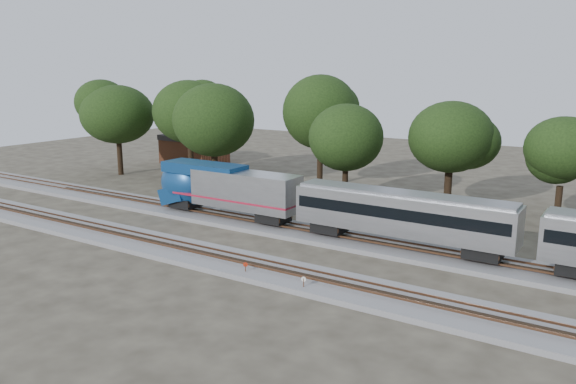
{
  "coord_description": "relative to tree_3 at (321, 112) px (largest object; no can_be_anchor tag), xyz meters",
  "views": [
    {
      "loc": [
        26.26,
        -36.46,
        14.79
      ],
      "look_at": [
        -0.13,
        5.0,
        4.05
      ],
      "focal_mm": 35.0,
      "sensor_mm": 36.0,
      "label": 1
    }
  ],
  "objects": [
    {
      "name": "track_near",
      "position": [
        8.03,
        -28.95,
        -9.41
      ],
      "size": [
        160.0,
        5.0,
        0.73
      ],
      "color": "slate",
      "rests_on": "ground"
    },
    {
      "name": "tree_1",
      "position": [
        -17.91,
        -4.28,
        -0.42
      ],
      "size": [
        9.36,
        9.36,
        13.2
      ],
      "color": "black",
      "rests_on": "ground"
    },
    {
      "name": "tree_0",
      "position": [
        -28.71,
        -7.29,
        -1.0
      ],
      "size": [
        8.77,
        8.77,
        12.36
      ],
      "color": "black",
      "rests_on": "ground"
    },
    {
      "name": "tree_5",
      "position": [
        17.27,
        -2.91,
        -1.73
      ],
      "size": [
        8.04,
        8.04,
        11.33
      ],
      "color": "black",
      "rests_on": "ground"
    },
    {
      "name": "ground",
      "position": [
        8.03,
        -24.95,
        -9.62
      ],
      "size": [
        160.0,
        160.0,
        0.0
      ],
      "primitive_type": "plane",
      "color": "#383328",
      "rests_on": "ground"
    },
    {
      "name": "switch_lever",
      "position": [
        12.62,
        -30.57,
        -9.47
      ],
      "size": [
        0.55,
        0.39,
        0.3
      ],
      "primitive_type": "cube",
      "rotation": [
        0.0,
        0.0,
        0.19
      ],
      "color": "#512D19",
      "rests_on": "ground"
    },
    {
      "name": "tree_4",
      "position": [
        6.99,
        -6.76,
        -2.06
      ],
      "size": [
        7.7,
        7.7,
        10.86
      ],
      "color": "black",
      "rests_on": "ground"
    },
    {
      "name": "switch_stand_red",
      "position": [
        10.88,
        -30.42,
        -8.92
      ],
      "size": [
        0.33,
        0.17,
        1.09
      ],
      "rotation": [
        0.0,
        0.0,
        0.42
      ],
      "color": "#512D19",
      "rests_on": "ground"
    },
    {
      "name": "switch_stand_white",
      "position": [
        15.98,
        -30.69,
        -8.9
      ],
      "size": [
        0.36,
        0.09,
        1.12
      ],
      "rotation": [
        0.0,
        0.0,
        0.17
      ],
      "color": "#512D19",
      "rests_on": "ground"
    },
    {
      "name": "brick_building",
      "position": [
        -26.58,
        6.09,
        -7.3
      ],
      "size": [
        9.86,
        7.15,
        4.61
      ],
      "rotation": [
        0.0,
        0.0,
        -0.04
      ],
      "color": "brown",
      "rests_on": "ground"
    },
    {
      "name": "tree_6",
      "position": [
        28.21,
        -4.64,
        -1.91
      ],
      "size": [
        7.86,
        7.86,
        11.08
      ],
      "color": "black",
      "rests_on": "ground"
    },
    {
      "name": "track_far",
      "position": [
        8.03,
        -18.95,
        -9.41
      ],
      "size": [
        160.0,
        5.0,
        0.73
      ],
      "color": "slate",
      "rests_on": "ground"
    },
    {
      "name": "tree_3",
      "position": [
        0.0,
        0.0,
        0.0
      ],
      "size": [
        9.79,
        9.79,
        13.8
      ],
      "color": "black",
      "rests_on": "ground"
    },
    {
      "name": "tree_2",
      "position": [
        -11.95,
        -6.34,
        -1.11
      ],
      "size": [
        8.67,
        8.67,
        12.22
      ],
      "color": "black",
      "rests_on": "ground"
    }
  ]
}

